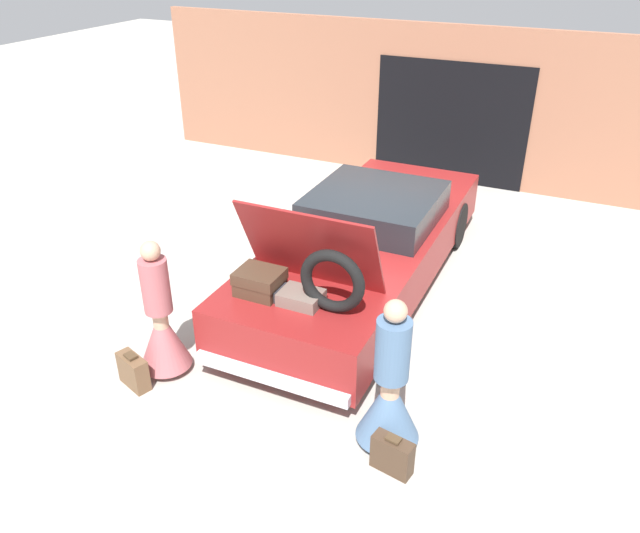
# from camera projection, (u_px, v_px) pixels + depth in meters

# --- Properties ---
(ground_plane) EXTENTS (40.00, 40.00, 0.00)m
(ground_plane) POSITION_uv_depth(u_px,v_px,m) (364.00, 282.00, 8.53)
(ground_plane) COLOR #ADA89E
(garage_wall_back) EXTENTS (12.00, 0.14, 2.80)m
(garage_wall_back) POSITION_uv_depth(u_px,v_px,m) (453.00, 107.00, 11.27)
(garage_wall_back) COLOR #9E664C
(garage_wall_back) RESTS_ON ground_plane
(car) EXTENTS (1.87, 5.28, 1.80)m
(car) POSITION_uv_depth(u_px,v_px,m) (365.00, 245.00, 8.24)
(car) COLOR maroon
(car) RESTS_ON ground_plane
(person_left) EXTENTS (0.56, 0.56, 1.57)m
(person_left) POSITION_uv_depth(u_px,v_px,m) (162.00, 326.00, 6.61)
(person_left) COLOR tan
(person_left) RESTS_ON ground_plane
(person_right) EXTENTS (0.60, 0.60, 1.56)m
(person_right) POSITION_uv_depth(u_px,v_px,m) (390.00, 395.00, 5.65)
(person_right) COLOR tan
(person_right) RESTS_ON ground_plane
(suitcase_beside_left_person) EXTENTS (0.42, 0.28, 0.40)m
(suitcase_beside_left_person) POSITION_uv_depth(u_px,v_px,m) (133.00, 371.00, 6.54)
(suitcase_beside_left_person) COLOR brown
(suitcase_beside_left_person) RESTS_ON ground_plane
(suitcase_beside_right_person) EXTENTS (0.40, 0.22, 0.39)m
(suitcase_beside_right_person) POSITION_uv_depth(u_px,v_px,m) (392.00, 455.00, 5.52)
(suitcase_beside_right_person) COLOR #473323
(suitcase_beside_right_person) RESTS_ON ground_plane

